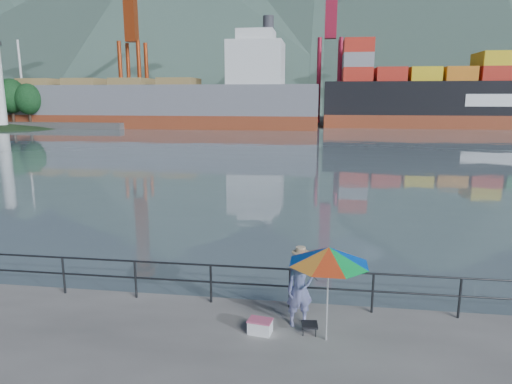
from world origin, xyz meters
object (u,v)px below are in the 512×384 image
(beach_umbrella, at_px, (329,255))
(container_ship, at_px, (499,92))
(cooler_bag, at_px, (260,327))
(fisherman, at_px, (300,289))
(bulk_carrier, at_px, (163,103))

(beach_umbrella, xyz_separation_m, container_ship, (29.76, 75.67, 3.95))
(container_ship, bearing_deg, cooler_bag, -112.43)
(cooler_bag, bearing_deg, beach_umbrella, 5.80)
(fisherman, distance_m, container_ship, 81.13)
(cooler_bag, relative_size, container_ship, 0.01)
(bulk_carrier, xyz_separation_m, container_ship, (57.55, 6.59, 1.83))
(fisherman, bearing_deg, container_ship, 47.12)
(cooler_bag, bearing_deg, bulk_carrier, 120.15)
(bulk_carrier, bearing_deg, cooler_bag, -69.10)
(fisherman, xyz_separation_m, beach_umbrella, (0.61, -0.60, 1.06))
(bulk_carrier, height_order, container_ship, container_ship)
(container_ship, bearing_deg, fisherman, -112.02)
(cooler_bag, height_order, bulk_carrier, bulk_carrier)
(fisherman, relative_size, bulk_carrier, 0.03)
(beach_umbrella, height_order, container_ship, container_ship)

